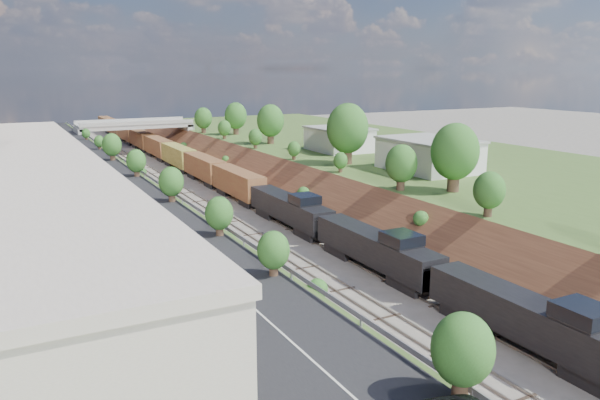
% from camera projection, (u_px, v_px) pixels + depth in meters
% --- Properties ---
extents(platform_right, '(44.00, 180.00, 5.00)m').
position_uv_depth(platform_right, '(442.00, 174.00, 89.91)').
color(platform_right, '#415F27').
rests_on(platform_right, ground).
extents(embankment_left, '(10.00, 180.00, 10.00)m').
position_uv_depth(embankment_left, '(158.00, 224.00, 70.50)').
color(embankment_left, brown).
rests_on(embankment_left, ground).
extents(embankment_right, '(10.00, 180.00, 10.00)m').
position_uv_depth(embankment_right, '(317.00, 205.00, 80.48)').
color(embankment_right, brown).
rests_on(embankment_right, ground).
extents(rail_left_track, '(1.58, 180.00, 0.18)m').
position_uv_depth(rail_left_track, '(224.00, 215.00, 74.29)').
color(rail_left_track, gray).
rests_on(rail_left_track, ground).
extents(rail_right_track, '(1.58, 180.00, 0.18)m').
position_uv_depth(rail_right_track, '(261.00, 211.00, 76.65)').
color(rail_right_track, gray).
rests_on(rail_right_track, ground).
extents(road, '(8.00, 180.00, 0.10)m').
position_uv_depth(road, '(117.00, 186.00, 67.35)').
color(road, black).
rests_on(road, platform_left).
extents(guardrail, '(0.10, 171.00, 0.70)m').
position_uv_depth(guardrail, '(153.00, 179.00, 68.93)').
color(guardrail, '#99999E').
rests_on(guardrail, platform_left).
extents(overpass, '(24.50, 8.30, 7.40)m').
position_uv_depth(overpass, '(135.00, 131.00, 127.97)').
color(overpass, gray).
rests_on(overpass, ground).
extents(white_building_near, '(9.00, 12.00, 4.00)m').
position_uv_depth(white_building_near, '(429.00, 156.00, 77.70)').
color(white_building_near, silver).
rests_on(white_building_near, platform_right).
extents(white_building_far, '(8.00, 10.00, 3.60)m').
position_uv_depth(white_building_far, '(339.00, 140.00, 96.52)').
color(white_building_far, silver).
rests_on(white_building_far, platform_right).
extents(tree_right_large, '(5.25, 5.25, 7.61)m').
position_uv_depth(tree_right_large, '(455.00, 152.00, 63.87)').
color(tree_right_large, '#473323').
rests_on(tree_right_large, platform_right).
extents(tree_left_crest, '(2.45, 2.45, 3.55)m').
position_uv_depth(tree_left_crest, '(313.00, 266.00, 34.04)').
color(tree_left_crest, '#473323').
rests_on(tree_left_crest, platform_left).
extents(freight_train, '(2.78, 172.01, 4.55)m').
position_uv_depth(freight_train, '(179.00, 156.00, 108.52)').
color(freight_train, black).
rests_on(freight_train, ground).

